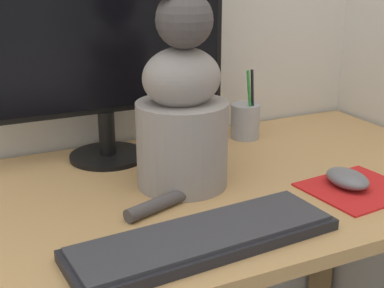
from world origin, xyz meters
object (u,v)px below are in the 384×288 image
object	(u,v)px
monitor	(102,42)
pen_cup	(245,120)
cat	(182,111)
keyboard	(204,238)
computer_mouse_right	(347,178)

from	to	relation	value
monitor	pen_cup	bearing A→B (deg)	-1.00
monitor	cat	world-z (taller)	monitor
keyboard	computer_mouse_right	size ratio (longest dim) A/B	4.49
cat	pen_cup	world-z (taller)	cat
monitor	computer_mouse_right	xyz separation A→B (m)	(0.37, -0.36, -0.24)
keyboard	cat	bearing A→B (deg)	69.82
computer_mouse_right	pen_cup	world-z (taller)	pen_cup
keyboard	cat	xyz separation A→B (m)	(0.07, 0.23, 0.14)
keyboard	cat	world-z (taller)	cat
cat	pen_cup	bearing A→B (deg)	37.80
cat	keyboard	bearing A→B (deg)	-105.93
monitor	cat	distance (m)	0.25
monitor	cat	bearing A→B (deg)	-66.58
monitor	keyboard	world-z (taller)	monitor
keyboard	monitor	bearing A→B (deg)	89.04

